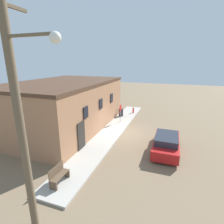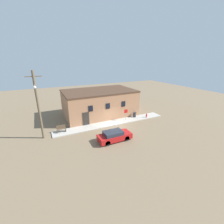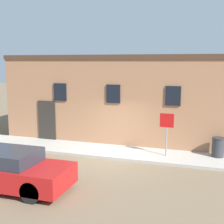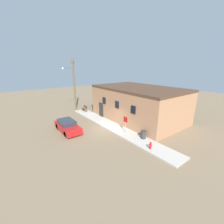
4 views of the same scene
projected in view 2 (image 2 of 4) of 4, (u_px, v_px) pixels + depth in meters
ground_plane at (115, 126)px, 23.48m from camera, size 80.00×80.00×0.00m
sidewalk at (113, 123)px, 24.33m from camera, size 18.60×2.05×0.12m
brick_building at (99, 103)px, 27.53m from camera, size 12.54×7.77×4.60m
fire_hydrant at (147, 115)px, 26.37m from camera, size 0.39×0.18×0.71m
stop_sign at (126, 113)px, 24.83m from camera, size 0.61×0.06×1.91m
bench at (61, 129)px, 21.07m from camera, size 1.21×0.44×0.98m
trash_bin at (135, 115)px, 26.52m from camera, size 0.55×0.55×0.86m
utility_pole at (38, 105)px, 18.21m from camera, size 1.80×2.01×8.68m
parked_car at (114, 136)px, 19.01m from camera, size 4.31×1.76×1.33m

